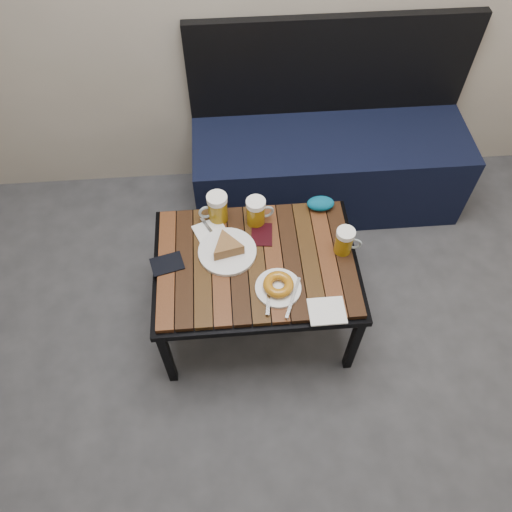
{
  "coord_description": "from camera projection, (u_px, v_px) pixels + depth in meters",
  "views": [
    {
      "loc": [
        -0.28,
        -0.16,
        2.13
      ],
      "look_at": [
        -0.19,
        1.01,
        0.5
      ],
      "focal_mm": 35.0,
      "sensor_mm": 36.0,
      "label": 1
    }
  ],
  "objects": [
    {
      "name": "knit_pouch",
      "position": [
        321.0,
        203.0,
        2.17
      ],
      "size": [
        0.12,
        0.08,
        0.05
      ],
      "primitive_type": "ellipsoid",
      "rotation": [
        0.0,
        0.0,
        -0.02
      ],
      "color": "navy",
      "rests_on": "cafe_table"
    },
    {
      "name": "bench",
      "position": [
        327.0,
        161.0,
        2.65
      ],
      "size": [
        1.4,
        0.5,
        0.95
      ],
      "color": "black",
      "rests_on": "ground"
    },
    {
      "name": "plate_pie",
      "position": [
        227.0,
        249.0,
        2.03
      ],
      "size": [
        0.24,
        0.24,
        0.07
      ],
      "color": "white",
      "rests_on": "cafe_table"
    },
    {
      "name": "cafe_table",
      "position": [
        256.0,
        266.0,
        2.06
      ],
      "size": [
        0.84,
        0.62,
        0.47
      ],
      "color": "black",
      "rests_on": "ground"
    },
    {
      "name": "room_shell",
      "position": [
        420.0,
        23.0,
        0.7
      ],
      "size": [
        4.0,
        4.0,
        4.0
      ],
      "color": "gray",
      "rests_on": "ground"
    },
    {
      "name": "napkin_right",
      "position": [
        327.0,
        311.0,
        1.88
      ],
      "size": [
        0.14,
        0.12,
        0.01
      ],
      "rotation": [
        0.0,
        0.0,
        0.01
      ],
      "color": "white",
      "rests_on": "cafe_table"
    },
    {
      "name": "plate_bagel",
      "position": [
        278.0,
        286.0,
        1.93
      ],
      "size": [
        0.18,
        0.23,
        0.05
      ],
      "color": "white",
      "rests_on": "cafe_table"
    },
    {
      "name": "passport_burgundy",
      "position": [
        262.0,
        234.0,
        2.1
      ],
      "size": [
        0.1,
        0.13,
        0.01
      ],
      "primitive_type": "cube",
      "rotation": [
        0.0,
        0.0,
        -0.1
      ],
      "color": "black",
      "rests_on": "cafe_table"
    },
    {
      "name": "napkin_left",
      "position": [
        211.0,
        232.0,
        2.11
      ],
      "size": [
        0.17,
        0.17,
        0.01
      ],
      "rotation": [
        0.0,
        0.0,
        0.39
      ],
      "color": "white",
      "rests_on": "cafe_table"
    },
    {
      "name": "beer_mug_left",
      "position": [
        217.0,
        208.0,
        2.1
      ],
      "size": [
        0.13,
        0.1,
        0.14
      ],
      "rotation": [
        0.0,
        0.0,
        3.32
      ],
      "color": "#91680B",
      "rests_on": "cafe_table"
    },
    {
      "name": "beer_mug_right",
      "position": [
        345.0,
        241.0,
        2.01
      ],
      "size": [
        0.12,
        0.09,
        0.12
      ],
      "rotation": [
        0.0,
        0.0,
        -0.21
      ],
      "color": "#91680B",
      "rests_on": "cafe_table"
    },
    {
      "name": "passport_navy",
      "position": [
        167.0,
        264.0,
        2.01
      ],
      "size": [
        0.15,
        0.12,
        0.01
      ],
      "primitive_type": "cube",
      "rotation": [
        0.0,
        0.0,
        -1.32
      ],
      "color": "black",
      "rests_on": "cafe_table"
    },
    {
      "name": "beer_mug_centre",
      "position": [
        256.0,
        212.0,
        2.09
      ],
      "size": [
        0.12,
        0.09,
        0.13
      ],
      "rotation": [
        0.0,
        0.0,
        0.15
      ],
      "color": "#91680B",
      "rests_on": "cafe_table"
    }
  ]
}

